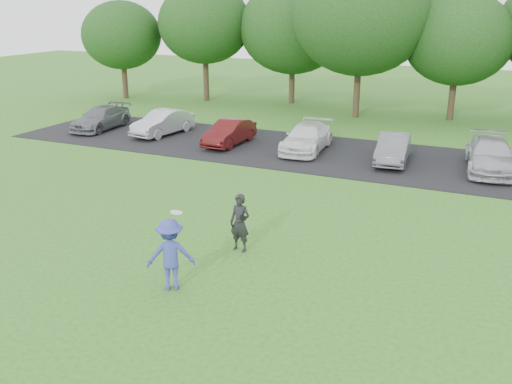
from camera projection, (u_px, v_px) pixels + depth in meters
ground at (193, 289)px, 13.16m from camera, size 100.00×100.00×0.00m
parking_lot at (348, 156)px, 24.36m from camera, size 32.00×6.50×0.03m
frisbee_player at (170, 254)px, 12.95m from camera, size 1.27×1.13×1.93m
camera_bystander at (240, 223)px, 14.97m from camera, size 0.60×0.44×1.56m
parked_cars at (364, 144)px, 23.84m from camera, size 27.65×4.61×1.24m
tree_row at (430, 28)px, 30.62m from camera, size 42.39×9.85×8.64m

